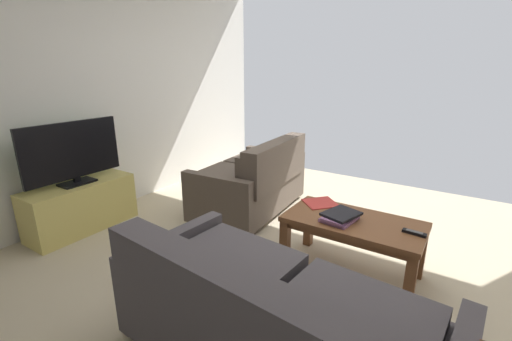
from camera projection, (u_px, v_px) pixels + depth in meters
ground_plane at (304, 264)px, 2.88m from camera, size 5.00×5.17×0.01m
wall_right at (106, 87)px, 3.79m from camera, size 0.12×5.17×2.79m
sofa_main at (269, 321)px, 1.76m from camera, size 1.82×1.00×0.79m
loveseat_near at (254, 181)px, 3.84m from camera, size 0.91×1.43×0.85m
coffee_table at (353, 228)px, 2.65m from camera, size 1.04×0.55×0.47m
tv_stand at (81, 206)px, 3.44m from camera, size 0.41×1.03×0.50m
flat_tv at (72, 152)px, 3.27m from camera, size 0.20×0.96×0.62m
book_stack at (340, 216)px, 2.62m from camera, size 0.28×0.32×0.06m
tv_remote at (414, 233)px, 2.40m from camera, size 0.16×0.06×0.02m
loose_magazine at (320, 203)px, 2.95m from camera, size 0.36×0.36×0.01m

